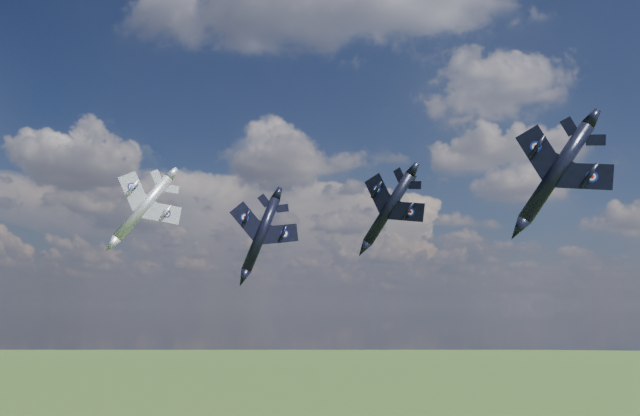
% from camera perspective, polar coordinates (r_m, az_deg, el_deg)
% --- Properties ---
extents(jet_lead_navy, '(15.51, 17.72, 6.70)m').
position_cam_1_polar(jet_lead_navy, '(86.05, -5.41, -2.39)').
color(jet_lead_navy, black).
extents(jet_right_navy, '(14.61, 17.95, 9.15)m').
position_cam_1_polar(jet_right_navy, '(68.29, 20.76, 3.02)').
color(jet_right_navy, black).
extents(jet_high_navy, '(16.72, 19.41, 9.65)m').
position_cam_1_polar(jet_high_navy, '(92.28, 6.31, -0.04)').
color(jet_high_navy, black).
extents(jet_left_silver, '(16.97, 19.30, 9.54)m').
position_cam_1_polar(jet_left_silver, '(95.87, -15.87, 0.04)').
color(jet_left_silver, '#9A9CA4').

